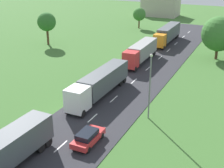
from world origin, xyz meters
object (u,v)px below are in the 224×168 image
(truck_third, at_px, (141,52))
(lamppost_second, at_px, (150,84))
(tree_oak, at_px, (219,34))
(truck_second, at_px, (100,83))
(truck_fourth, at_px, (168,33))
(tree_maple, at_px, (47,22))
(tree_birch, at_px, (139,14))
(distant_building, at_px, (161,7))
(car_third, at_px, (88,137))

(truck_third, height_order, lamppost_second, lamppost_second)
(tree_oak, bearing_deg, lamppost_second, -97.80)
(lamppost_second, bearing_deg, truck_third, 113.07)
(truck_second, relative_size, truck_fourth, 0.99)
(truck_third, distance_m, tree_maple, 24.29)
(tree_birch, distance_m, tree_maple, 29.01)
(tree_oak, relative_size, tree_birch, 1.45)
(truck_third, xyz_separation_m, lamppost_second, (8.76, -20.58, 2.51))
(truck_third, bearing_deg, tree_maple, 172.50)
(distant_building, bearing_deg, car_third, -77.98)
(lamppost_second, xyz_separation_m, tree_maple, (-32.64, 23.72, 0.61))
(tree_oak, relative_size, tree_maple, 1.14)
(tree_birch, bearing_deg, tree_oak, -41.00)
(car_third, xyz_separation_m, tree_birch, (-16.45, 58.12, 3.10))
(car_third, bearing_deg, tree_birch, 105.80)
(truck_third, distance_m, tree_birch, 31.60)
(car_third, relative_size, lamppost_second, 0.54)
(car_third, bearing_deg, truck_fourth, 95.67)
(truck_fourth, height_order, car_third, truck_fourth)
(truck_fourth, xyz_separation_m, tree_maple, (-24.28, -13.59, 2.99))
(truck_third, bearing_deg, lamppost_second, -66.93)
(tree_birch, bearing_deg, truck_third, -68.56)
(truck_second, bearing_deg, tree_birch, 104.30)
(car_third, bearing_deg, lamppost_second, 64.84)
(car_third, distance_m, tree_oak, 38.08)
(distant_building, bearing_deg, truck_second, -79.64)
(truck_fourth, bearing_deg, lamppost_second, -77.37)
(truck_fourth, height_order, tree_birch, tree_birch)
(truck_fourth, relative_size, lamppost_second, 1.77)
(truck_fourth, bearing_deg, tree_maple, -150.77)
(truck_fourth, height_order, lamppost_second, lamppost_second)
(truck_second, xyz_separation_m, car_third, (4.51, -11.26, -1.27))
(truck_third, distance_m, distant_building, 53.99)
(truck_third, relative_size, distant_building, 1.06)
(lamppost_second, height_order, tree_maple, lamppost_second)
(lamppost_second, xyz_separation_m, distant_building, (-21.15, 73.12, -1.41))
(tree_maple, bearing_deg, lamppost_second, -36.01)
(tree_oak, bearing_deg, truck_second, -115.51)
(lamppost_second, xyz_separation_m, tree_oak, (3.95, 28.86, 0.42))
(truck_fourth, xyz_separation_m, distant_building, (-12.79, 35.81, 0.97))
(truck_third, height_order, distant_building, distant_building)
(truck_fourth, xyz_separation_m, tree_oak, (12.31, -8.45, 2.80))
(distant_building, bearing_deg, tree_maple, -103.10)
(tree_maple, bearing_deg, truck_fourth, 29.23)
(car_third, distance_m, lamppost_second, 9.78)
(truck_third, relative_size, lamppost_second, 1.55)
(car_third, height_order, tree_maple, tree_maple)
(truck_second, distance_m, tree_birch, 48.39)
(truck_second, bearing_deg, car_third, -68.20)
(truck_second, distance_m, tree_oak, 28.71)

